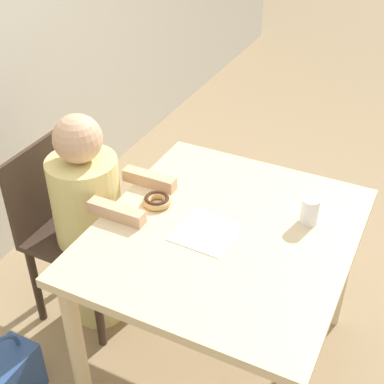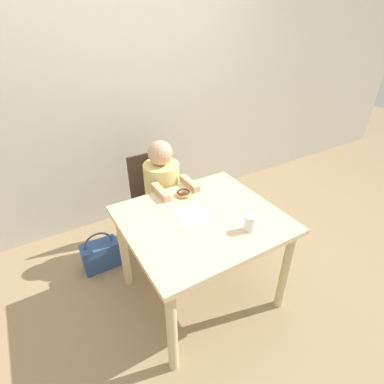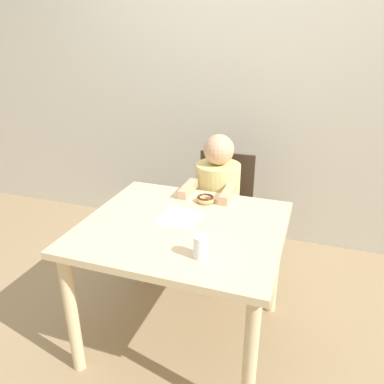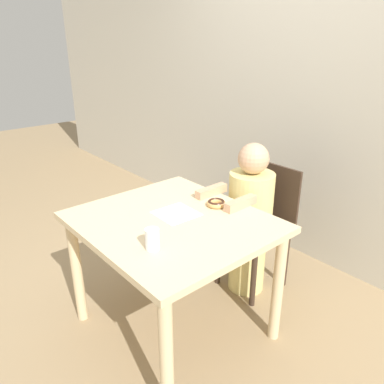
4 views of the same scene
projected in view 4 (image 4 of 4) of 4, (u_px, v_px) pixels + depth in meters
name	position (u px, v px, depth m)	size (l,w,h in m)	color
ground_plane	(175.00, 326.00, 2.21)	(12.00, 12.00, 0.00)	#997F5B
wall_back	(323.00, 91.00, 2.52)	(8.00, 0.05, 2.50)	beige
dining_table	(173.00, 237.00, 1.98)	(0.97, 0.87, 0.71)	beige
chair	(260.00, 225.00, 2.47)	(0.38, 0.40, 0.82)	#38281E
child_figure	(249.00, 221.00, 2.38)	(0.29, 0.48, 1.01)	#E0D17F
donut	(216.00, 203.00, 2.09)	(0.11, 0.11, 0.03)	tan
napkin	(176.00, 213.00, 2.01)	(0.21, 0.21, 0.00)	white
handbag	(196.00, 237.00, 2.95)	(0.29, 0.15, 0.35)	#2D4C84
cup	(152.00, 239.00, 1.65)	(0.06, 0.06, 0.10)	white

